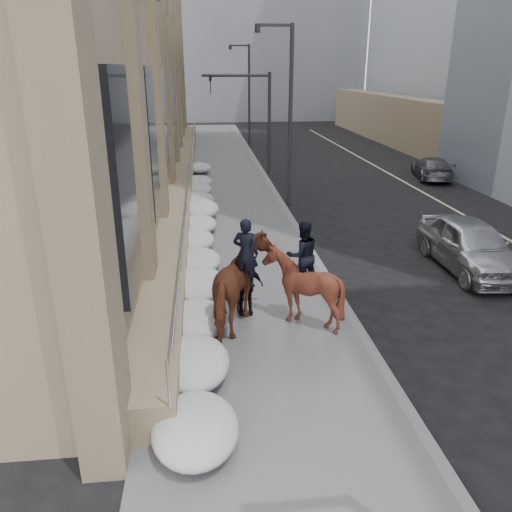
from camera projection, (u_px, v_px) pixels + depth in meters
The scene contains 16 objects.
ground at pixel (263, 377), 10.65m from camera, with size 140.00×140.00×0.00m, color black.
sidewalk at pixel (233, 232), 19.94m from camera, with size 5.00×80.00×0.12m, color #5A5A5D.
curb at pixel (298, 230), 20.20m from camera, with size 0.24×80.00×0.12m, color slate.
lane_line at pixel (482, 225), 21.00m from camera, with size 0.15×70.00×0.01m, color #BFB78C.
limestone_building at pixel (116, 12), 25.58m from camera, with size 6.10×44.00×18.00m.
bg_building_mid at pixel (238, 1), 61.95m from camera, with size 30.00×12.00×28.00m, color slate.
bg_building_far at pixel (165, 41), 73.54m from camera, with size 24.00×12.00×20.00m, color gray.
streetlight_mid at pixel (287, 107), 22.34m from camera, with size 1.71×0.24×8.00m.
streetlight_far at pixel (247, 89), 40.95m from camera, with size 1.71×0.24×8.00m.
traffic_signal at pixel (254, 107), 29.92m from camera, with size 4.10×0.22×6.00m.
snow_bank at pixel (197, 238), 17.89m from camera, with size 1.70×18.10×0.76m.
mounted_horse_left at pixel (243, 284), 12.14m from camera, with size 1.96×2.84×2.75m.
mounted_horse_right at pixel (302, 282), 12.35m from camera, with size 1.89×2.05×2.64m.
pedestrian at pixel (245, 285), 12.89m from camera, with size 0.94×0.39×1.60m, color black.
car_silver at pixel (470, 245), 16.12m from camera, with size 1.96×4.87×1.66m, color silver.
car_grey at pixel (432, 168), 29.61m from camera, with size 1.81×4.45×1.29m, color #595A61.
Camera 1 is at (-1.10, -8.99, 6.18)m, focal length 35.00 mm.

